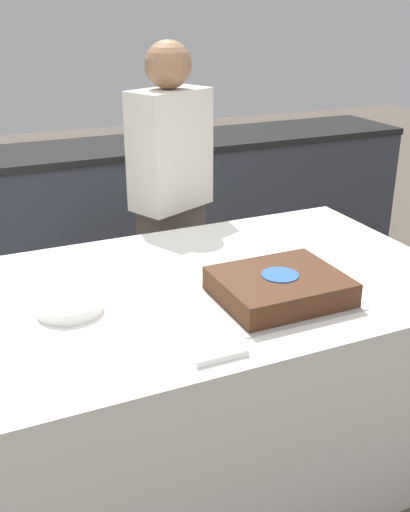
% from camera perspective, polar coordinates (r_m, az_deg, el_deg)
% --- Properties ---
extents(ground_plane, '(14.00, 14.00, 0.00)m').
position_cam_1_polar(ground_plane, '(2.47, -3.85, -19.57)').
color(ground_plane, brown).
extents(back_counter, '(4.40, 0.58, 0.92)m').
position_cam_1_polar(back_counter, '(3.61, -13.16, 2.66)').
color(back_counter, '#333842').
rests_on(back_counter, ground_plane).
extents(dining_table, '(2.11, 1.09, 0.77)m').
position_cam_1_polar(dining_table, '(2.23, -4.11, -12.25)').
color(dining_table, white).
rests_on(dining_table, ground_plane).
extents(cake, '(0.44, 0.38, 0.09)m').
position_cam_1_polar(cake, '(1.98, 7.10, -2.95)').
color(cake, '#B7B2AD').
rests_on(cake, dining_table).
extents(plate_stack, '(0.21, 0.21, 0.04)m').
position_cam_1_polar(plate_stack, '(1.94, -12.76, -4.58)').
color(plate_stack, white).
rests_on(plate_stack, dining_table).
extents(side_plate_near_cake, '(0.21, 0.21, 0.00)m').
position_cam_1_polar(side_plate_near_cake, '(2.29, 3.52, -0.24)').
color(side_plate_near_cake, white).
rests_on(side_plate_near_cake, dining_table).
extents(utensil_pile, '(0.16, 0.12, 0.02)m').
position_cam_1_polar(utensil_pile, '(1.69, 0.91, -8.83)').
color(utensil_pile, white).
rests_on(utensil_pile, dining_table).
extents(person_cutting_cake, '(0.41, 0.33, 1.53)m').
position_cam_1_polar(person_cutting_cake, '(2.80, -3.22, 4.71)').
color(person_cutting_cake, '#4C4238').
rests_on(person_cutting_cake, ground_plane).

